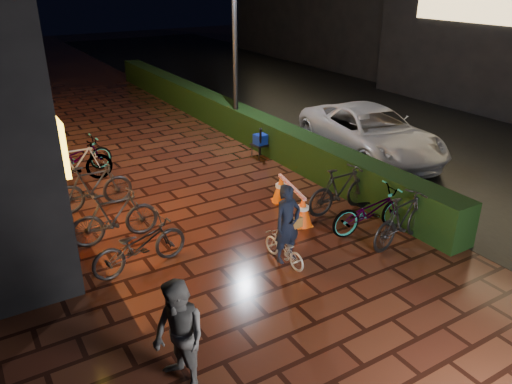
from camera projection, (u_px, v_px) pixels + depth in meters
ground at (270, 252)px, 9.96m from camera, size 80.00×80.00×0.00m
asphalt_road at (403, 125)px, 18.14m from camera, size 11.00×60.00×0.01m
hedge at (225, 115)px, 17.56m from camera, size 0.70×20.00×1.00m
bystander_person at (179, 337)px, 6.44m from camera, size 0.75×0.89×1.64m
van at (370, 132)px, 14.86m from camera, size 3.19×5.54×1.45m
lamp_post_hedge at (235, 39)px, 15.43m from camera, size 0.56×0.18×5.81m
lamp_post_sf at (27, 63)px, 13.37m from camera, size 0.50×0.15×5.21m
cyclist at (286, 235)px, 9.35m from camera, size 0.61×1.17×1.64m
traffic_barrier at (291, 199)px, 11.46m from camera, size 0.73×1.71×0.70m
cart_assembly at (261, 141)px, 14.81m from camera, size 0.58×0.60×1.03m
parked_bikes_storefront at (97, 189)px, 11.53m from camera, size 2.15×6.37×1.10m
parked_bikes_hedge at (370, 206)px, 10.70m from camera, size 2.09×2.47×1.10m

